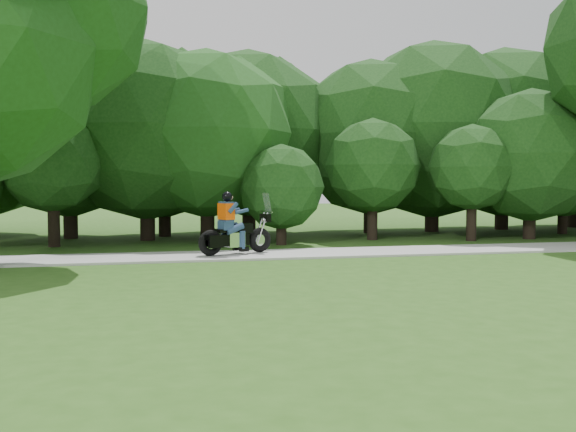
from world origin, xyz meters
name	(u,v)px	position (x,y,z in m)	size (l,w,h in m)	color
ground	(544,304)	(0.00, 0.00, 0.00)	(100.00, 100.00, 0.00)	#2B5217
walkway	(374,252)	(0.00, 8.00, 0.03)	(60.00, 2.20, 0.06)	#AAAAA5
tree_line	(322,138)	(0.37, 14.76, 3.76)	(39.91, 12.53, 7.80)	black
touring_motorcycle	(231,232)	(-4.13, 7.96, 0.69)	(2.17, 1.27, 1.72)	black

